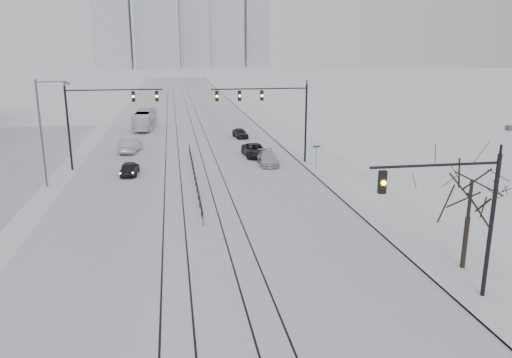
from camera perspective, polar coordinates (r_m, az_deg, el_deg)
name	(u,v)px	position (r m, az deg, el deg)	size (l,w,h in m)	color
road	(185,128)	(74.22, -8.16, 5.78)	(22.00, 260.00, 0.02)	silver
sidewalk_east	(275,125)	(75.74, 2.15, 6.15)	(5.00, 260.00, 0.16)	silver
curb	(259,126)	(75.29, 0.32, 6.09)	(0.10, 260.00, 0.12)	gray
tram_rails	(190,157)	(54.56, -7.55, 2.55)	(5.30, 180.00, 0.01)	black
skyline	(180,11)	(287.65, -8.64, 18.50)	(96.00, 48.00, 72.00)	#A6ADB6
traffic_mast_near	(461,209)	(24.03, 22.35, -3.14)	(6.10, 0.37, 7.00)	black
traffic_mast_ne	(273,107)	(49.63, 1.99, 8.18)	(9.60, 0.37, 8.00)	black
traffic_mast_nw	(100,112)	(50.12, -17.44, 7.36)	(9.10, 0.37, 8.00)	black
street_light_west	(44,126)	(45.00, -23.05, 5.61)	(2.73, 0.25, 9.00)	#595B60
bare_tree	(471,189)	(27.74, 23.37, -1.08)	(4.40, 4.40, 6.10)	black
median_fence	(194,175)	(44.71, -7.07, 0.50)	(0.06, 24.00, 1.00)	black
street_sign	(316,154)	(48.31, 6.91, 2.90)	(0.70, 0.06, 2.40)	#595B60
sedan_sb_inner	(130,168)	(47.70, -14.25, 1.21)	(1.54, 3.82, 1.30)	black
sedan_sb_outer	(130,145)	(58.05, -14.17, 3.74)	(1.67, 4.79, 1.58)	#B0B3B8
sedan_nb_front	(255,150)	(54.10, -0.14, 3.29)	(2.25, 4.89, 1.36)	black
sedan_nb_right	(268,159)	(50.25, 1.37, 2.35)	(1.81, 4.46, 1.29)	silver
sedan_nb_far	(240,133)	(65.51, -1.82, 5.26)	(1.47, 3.65, 1.24)	black
box_truck	(145,120)	(74.28, -12.59, 6.64)	(2.30, 9.85, 2.74)	white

